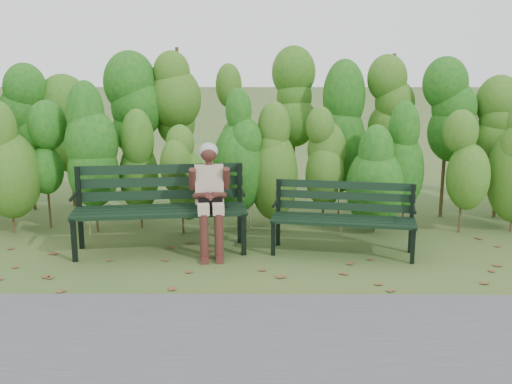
{
  "coord_description": "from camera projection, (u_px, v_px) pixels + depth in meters",
  "views": [
    {
      "loc": [
        0.05,
        -6.43,
        2.29
      ],
      "look_at": [
        0.0,
        0.35,
        0.75
      ],
      "focal_mm": 42.0,
      "sensor_mm": 36.0,
      "label": 1
    }
  ],
  "objects": [
    {
      "name": "bench_right",
      "position": [
        343.0,
        212.0,
        7.08
      ],
      "size": [
        1.73,
        0.82,
        0.83
      ],
      "color": "black",
      "rests_on": "ground"
    },
    {
      "name": "footpath",
      "position": [
        254.0,
        358.0,
        4.63
      ],
      "size": [
        60.0,
        2.5,
        0.01
      ],
      "primitive_type": "cube",
      "color": "#474749",
      "rests_on": "ground"
    },
    {
      "name": "leaf_litter",
      "position": [
        242.0,
        265.0,
        6.71
      ],
      "size": [
        5.86,
        2.27,
        0.01
      ],
      "color": "brown",
      "rests_on": "ground"
    },
    {
      "name": "seated_woman",
      "position": [
        210.0,
        190.0,
        7.0
      ],
      "size": [
        0.5,
        0.73,
        1.3
      ],
      "color": "tan",
      "rests_on": "ground"
    },
    {
      "name": "bench_left",
      "position": [
        160.0,
        201.0,
        7.16
      ],
      "size": [
        2.09,
        0.92,
        1.01
      ],
      "color": "black",
      "rests_on": "ground"
    },
    {
      "name": "hedge_band",
      "position": [
        257.0,
        132.0,
        8.32
      ],
      "size": [
        11.04,
        1.67,
        2.42
      ],
      "color": "#47381E",
      "rests_on": "ground"
    },
    {
      "name": "ground",
      "position": [
        256.0,
        263.0,
        6.78
      ],
      "size": [
        80.0,
        80.0,
        0.0
      ],
      "primitive_type": "plane",
      "color": "#365A28"
    }
  ]
}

